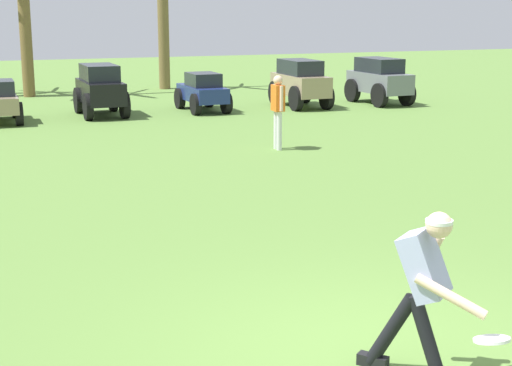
{
  "coord_description": "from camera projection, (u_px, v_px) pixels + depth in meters",
  "views": [
    {
      "loc": [
        -3.23,
        -5.52,
        2.98
      ],
      "look_at": [
        0.01,
        3.04,
        0.9
      ],
      "focal_mm": 55.0,
      "sensor_mm": 36.0,
      "label": 1
    }
  ],
  "objects": [
    {
      "name": "ground_plane",
      "position": [
        378.0,
        356.0,
        6.81
      ],
      "size": [
        80.0,
        80.0,
        0.0
      ],
      "primitive_type": "plane",
      "color": "#5A8038"
    },
    {
      "name": "frisbee_thrower",
      "position": [
        422.0,
        285.0,
        6.25
      ],
      "size": [
        0.62,
        1.03,
        1.42
      ],
      "color": "black",
      "rests_on": "ground_plane"
    },
    {
      "name": "frisbee_in_flight",
      "position": [
        492.0,
        340.0,
        5.82
      ],
      "size": [
        0.29,
        0.29,
        0.08
      ],
      "color": "white"
    },
    {
      "name": "teammate_near_sideline",
      "position": [
        278.0,
        105.0,
        16.37
      ],
      "size": [
        0.21,
        0.49,
        1.56
      ],
      "color": "silver",
      "rests_on": "ground_plane"
    },
    {
      "name": "parked_car_slot_d",
      "position": [
        100.0,
        89.0,
        21.49
      ],
      "size": [
        1.19,
        2.36,
        1.4
      ],
      "color": "black",
      "rests_on": "ground_plane"
    },
    {
      "name": "parked_car_slot_e",
      "position": [
        203.0,
        91.0,
        22.46
      ],
      "size": [
        1.13,
        2.22,
        1.1
      ],
      "color": "navy",
      "rests_on": "ground_plane"
    },
    {
      "name": "parked_car_slot_f",
      "position": [
        300.0,
        82.0,
        23.35
      ],
      "size": [
        1.18,
        2.36,
        1.4
      ],
      "color": "#998466",
      "rests_on": "ground_plane"
    },
    {
      "name": "parked_car_slot_g",
      "position": [
        379.0,
        80.0,
        24.13
      ],
      "size": [
        1.29,
        2.4,
        1.4
      ],
      "color": "slate",
      "rests_on": "ground_plane"
    },
    {
      "name": "palm_tree_far_right",
      "position": [
        163.0,
        7.0,
        27.96
      ],
      "size": [
        3.42,
        2.78,
        5.16
      ],
      "color": "brown",
      "rests_on": "ground_plane"
    }
  ]
}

